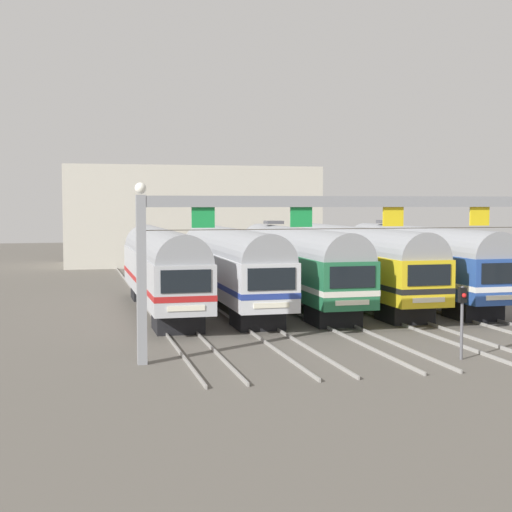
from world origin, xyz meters
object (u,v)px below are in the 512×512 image
object	(u,v)px
commuter_train_green	(296,263)
commuter_train_blue	(420,260)
yard_signal_mast	(462,308)
commuter_train_yellow	(359,261)
commuter_train_stainless	(162,265)
commuter_train_silver	(230,264)
catenary_gantry	(393,226)

from	to	relation	value
commuter_train_green	commuter_train_blue	xyz separation A→B (m)	(7.95, 0.00, 0.00)
commuter_train_blue	yard_signal_mast	world-z (taller)	commuter_train_blue
commuter_train_yellow	commuter_train_blue	size ratio (longest dim) A/B	1.00
commuter_train_stainless	yard_signal_mast	distance (m)	18.60
commuter_train_silver	yard_signal_mast	distance (m)	16.81
catenary_gantry	commuter_train_green	bearing A→B (deg)	90.00
commuter_train_stainless	commuter_train_blue	world-z (taller)	commuter_train_blue
commuter_train_stainless	commuter_train_yellow	size ratio (longest dim) A/B	1.00
commuter_train_silver	yard_signal_mast	bearing A→B (deg)	-69.20
commuter_train_stainless	commuter_train_blue	xyz separation A→B (m)	(15.91, 0.00, 0.00)
commuter_train_blue	catenary_gantry	bearing A→B (deg)	-120.51
commuter_train_blue	yard_signal_mast	xyz separation A→B (m)	(-5.97, -15.71, -0.65)
commuter_train_silver	catenary_gantry	distance (m)	14.30
commuter_train_silver	commuter_train_blue	bearing A→B (deg)	0.02
commuter_train_stainless	yard_signal_mast	size ratio (longest dim) A/B	6.18
commuter_train_green	catenary_gantry	bearing A→B (deg)	-90.00
catenary_gantry	yard_signal_mast	bearing A→B (deg)	-48.06
commuter_train_silver	commuter_train_yellow	bearing A→B (deg)	0.00
commuter_train_green	yard_signal_mast	bearing A→B (deg)	-82.79
commuter_train_silver	commuter_train_green	bearing A→B (deg)	0.06
commuter_train_yellow	commuter_train_blue	world-z (taller)	commuter_train_blue
commuter_train_yellow	commuter_train_blue	bearing A→B (deg)	0.06
commuter_train_silver	yard_signal_mast	world-z (taller)	commuter_train_silver
commuter_train_stainless	commuter_train_silver	bearing A→B (deg)	0.00
commuter_train_stainless	commuter_train_silver	size ratio (longest dim) A/B	1.00
commuter_train_stainless	commuter_train_yellow	distance (m)	11.93
commuter_train_yellow	yard_signal_mast	bearing A→B (deg)	-97.22
commuter_train_silver	commuter_train_stainless	bearing A→B (deg)	180.00
commuter_train_stainless	commuter_train_yellow	xyz separation A→B (m)	(11.93, 0.00, 0.00)
commuter_train_green	yard_signal_mast	distance (m)	15.85
commuter_train_yellow	commuter_train_blue	xyz separation A→B (m)	(3.98, 0.00, 0.00)
commuter_train_silver	commuter_train_blue	size ratio (longest dim) A/B	1.00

